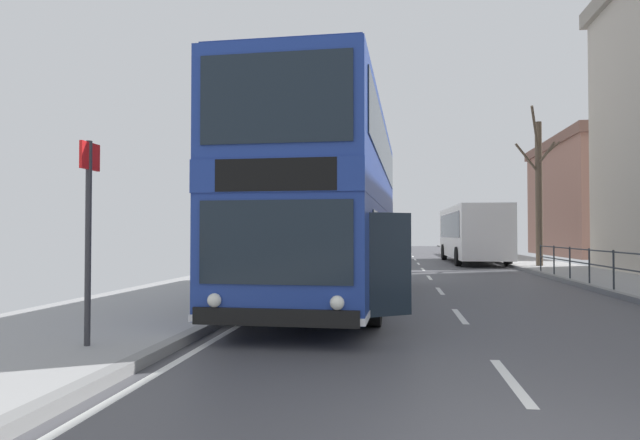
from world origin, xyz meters
name	(u,v)px	position (x,y,z in m)	size (l,w,h in m)	color
double_decker_bus_main	(333,204)	(-2.72, 9.53, 2.31)	(3.18, 11.67, 4.41)	navy
background_bus_far_lane	(472,233)	(3.00, 28.07, 1.67)	(2.80, 10.54, 3.05)	white
bus_stop_sign_near	(89,219)	(-5.24, 3.11, 1.79)	(0.08, 0.44, 2.68)	#2D2D33
bare_tree_far_00	(539,188)	(5.31, 22.87, 3.70)	(2.05, 1.69, 7.14)	brown
background_building_01	(609,197)	(14.23, 39.25, 4.32)	(8.51, 14.55, 8.58)	#936656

